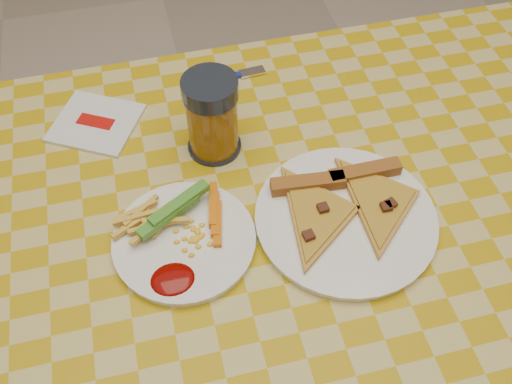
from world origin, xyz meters
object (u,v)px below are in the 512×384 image
plate_left (185,242)px  plate_right (345,219)px  table (270,268)px  drink_glass (212,117)px

plate_left → plate_right: (0.23, -0.02, 0.00)m
table → plate_left: size_ratio=6.48×
table → drink_glass: 0.25m
table → drink_glass: drink_glass is taller
table → plate_left: bearing=168.1°
table → drink_glass: (-0.04, 0.20, 0.14)m
table → plate_left: plate_left is taller
plate_left → drink_glass: 0.20m
plate_left → table: bearing=-11.9°
plate_right → drink_glass: size_ratio=1.86×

